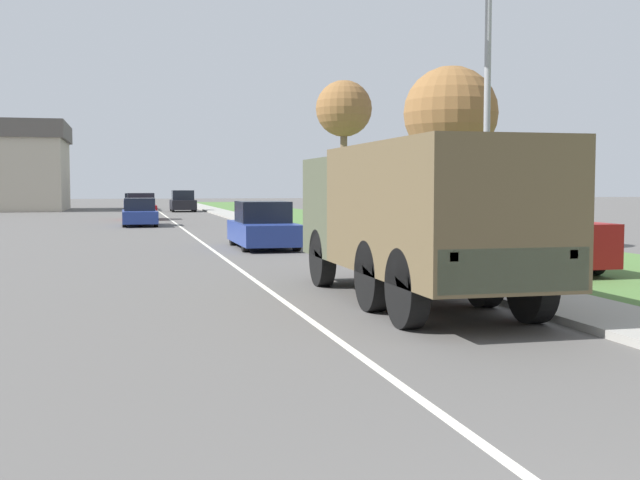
% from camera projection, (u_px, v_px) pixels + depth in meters
% --- Properties ---
extents(ground_plane, '(180.00, 180.00, 0.00)m').
position_uv_depth(ground_plane, '(179.00, 226.00, 41.73)').
color(ground_plane, '#565451').
extents(lane_centre_stripe, '(0.12, 120.00, 0.00)m').
position_uv_depth(lane_centre_stripe, '(179.00, 226.00, 41.73)').
color(lane_centre_stripe, silver).
rests_on(lane_centre_stripe, ground).
extents(sidewalk_right, '(1.80, 120.00, 0.12)m').
position_uv_depth(sidewalk_right, '(264.00, 224.00, 42.80)').
color(sidewalk_right, '#9E9B93').
rests_on(sidewalk_right, ground).
extents(grass_strip_right, '(7.00, 120.00, 0.02)m').
position_uv_depth(grass_strip_right, '(344.00, 224.00, 43.85)').
color(grass_strip_right, '#4C7538').
rests_on(grass_strip_right, ground).
extents(military_truck, '(2.32, 7.74, 2.80)m').
position_uv_depth(military_truck, '(415.00, 212.00, 14.26)').
color(military_truck, '#474C38').
rests_on(military_truck, ground).
extents(car_nearest_ahead, '(1.86, 4.60, 1.57)m').
position_uv_depth(car_nearest_ahead, '(263.00, 227.00, 26.94)').
color(car_nearest_ahead, navy).
rests_on(car_nearest_ahead, ground).
extents(car_second_ahead, '(1.76, 4.61, 1.45)m').
position_uv_depth(car_second_ahead, '(140.00, 213.00, 41.92)').
color(car_second_ahead, navy).
rests_on(car_second_ahead, ground).
extents(car_third_ahead, '(1.82, 4.21, 1.65)m').
position_uv_depth(car_third_ahead, '(141.00, 208.00, 49.64)').
color(car_third_ahead, maroon).
rests_on(car_third_ahead, ground).
extents(car_fourth_ahead, '(1.93, 3.91, 1.72)m').
position_uv_depth(car_fourth_ahead, '(183.00, 202.00, 64.81)').
color(car_fourth_ahead, black).
rests_on(car_fourth_ahead, ground).
extents(car_farthest_ahead, '(1.90, 4.78, 1.43)m').
position_uv_depth(car_farthest_ahead, '(135.00, 202.00, 71.47)').
color(car_farthest_ahead, navy).
rests_on(car_farthest_ahead, ground).
extents(pickup_truck, '(1.96, 5.69, 1.84)m').
position_uv_depth(pickup_truck, '(516.00, 233.00, 20.51)').
color(pickup_truck, maroon).
rests_on(pickup_truck, grass_strip_right).
extents(lamp_post, '(1.69, 0.24, 6.25)m').
position_uv_depth(lamp_post, '(477.00, 101.00, 16.98)').
color(lamp_post, gray).
rests_on(lamp_post, sidewalk_right).
extents(tree_mid_right, '(3.14, 3.14, 6.05)m').
position_uv_depth(tree_mid_right, '(451.00, 115.00, 26.70)').
color(tree_mid_right, '#4C3D2D').
rests_on(tree_mid_right, grass_strip_right).
extents(tree_far_right, '(2.96, 2.96, 7.61)m').
position_uv_depth(tree_far_right, '(344.00, 110.00, 42.16)').
color(tree_far_right, brown).
rests_on(tree_far_right, grass_strip_right).
extents(utility_box, '(0.55, 0.45, 0.70)m').
position_uv_depth(utility_box, '(487.00, 254.00, 20.43)').
color(utility_box, '#3D7042').
rests_on(utility_box, grass_strip_right).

